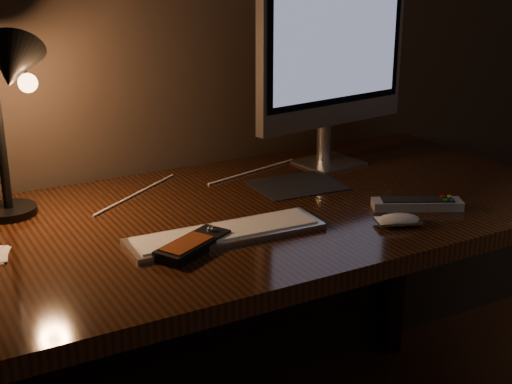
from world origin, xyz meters
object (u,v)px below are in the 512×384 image
keyboard (226,233)px  tv_remote (417,204)px  monitor (334,53)px  desk_lamp (12,93)px  desk (225,253)px  mouse (398,221)px  media_remote (193,245)px

keyboard → tv_remote: tv_remote is taller
monitor → desk_lamp: (-0.82, -0.01, -0.03)m
tv_remote → desk_lamp: (-0.79, 0.38, 0.27)m
desk → mouse: mouse is taller
desk_lamp → tv_remote: bearing=-24.8°
mouse → monitor: bearing=94.6°
keyboard → media_remote: media_remote is taller
mouse → desk_lamp: 0.85m
keyboard → tv_remote: (0.45, -0.06, 0.00)m
mouse → keyboard: bearing=-178.3°
desk_lamp → keyboard: bearing=-42.3°
keyboard → tv_remote: size_ratio=2.04×
media_remote → desk_lamp: bearing=97.6°
mouse → media_remote: bearing=-170.5°
monitor → keyboard: (-0.48, -0.32, -0.29)m
desk → media_remote: 0.32m
mouse → desk_lamp: size_ratio=0.23×
keyboard → desk_lamp: size_ratio=1.00×
monitor → media_remote: bearing=-156.3°
monitor → mouse: monitor is taller
mouse → tv_remote: bearing=51.0°
tv_remote → desk_lamp: bearing=-177.4°
media_remote → tv_remote: media_remote is taller
mouse → desk_lamp: bearing=168.8°
monitor → tv_remote: bearing=-102.3°
monitor → media_remote: 0.73m
tv_remote → desk: bearing=173.1°
media_remote → tv_remote: size_ratio=0.90×
mouse → media_remote: (-0.44, 0.09, 0.00)m
keyboard → tv_remote: 0.46m
keyboard → desk_lamp: 0.53m
media_remote → desk_lamp: desk_lamp is taller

